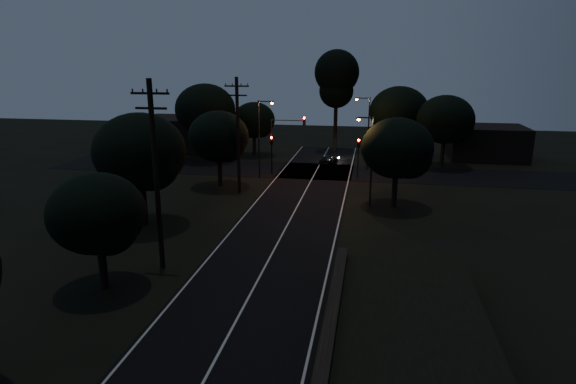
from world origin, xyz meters
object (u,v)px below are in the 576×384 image
(utility_pole_mid, at_px, (156,174))
(signal_right, at_px, (358,151))
(streetlight_c, at_px, (370,155))
(utility_pole_far, at_px, (238,134))
(car, at_px, (329,160))
(streetlight_a, at_px, (261,134))
(signal_left, at_px, (272,148))
(tall_pine, at_px, (337,78))
(signal_mast, at_px, (287,134))
(streetlight_b, at_px, (367,128))

(utility_pole_mid, height_order, signal_right, utility_pole_mid)
(utility_pole_mid, xyz_separation_m, streetlight_c, (11.83, 15.00, -1.39))
(utility_pole_far, relative_size, car, 3.28)
(car, bearing_deg, streetlight_a, 71.22)
(streetlight_a, bearing_deg, car, 51.69)
(utility_pole_mid, relative_size, car, 3.43)
(utility_pole_far, bearing_deg, streetlight_c, -9.60)
(signal_right, distance_m, car, 7.37)
(signal_left, xyz_separation_m, signal_right, (9.20, 0.00, 0.00))
(signal_right, height_order, streetlight_c, streetlight_c)
(utility_pole_mid, distance_m, utility_pole_far, 17.00)
(tall_pine, bearing_deg, car, -89.92)
(signal_mast, xyz_separation_m, streetlight_c, (8.74, -9.99, 0.01))
(signal_right, height_order, streetlight_a, streetlight_a)
(streetlight_b, relative_size, car, 2.50)
(car, bearing_deg, utility_pole_mid, 96.79)
(signal_right, distance_m, streetlight_b, 4.45)
(tall_pine, bearing_deg, signal_left, -110.46)
(signal_left, height_order, signal_right, same)
(signal_mast, relative_size, car, 1.95)
(tall_pine, xyz_separation_m, streetlight_a, (-6.31, -17.00, -4.92))
(tall_pine, relative_size, signal_mast, 2.12)
(streetlight_a, bearing_deg, utility_pole_mid, -91.73)
(signal_left, bearing_deg, streetlight_a, -109.59)
(streetlight_a, relative_size, streetlight_b, 1.00)
(signal_mast, distance_m, streetlight_b, 9.15)
(utility_pole_far, relative_size, tall_pine, 0.79)
(tall_pine, relative_size, streetlight_b, 1.66)
(streetlight_c, bearing_deg, streetlight_b, 92.14)
(signal_right, bearing_deg, streetlight_a, -168.66)
(car, bearing_deg, streetlight_b, 174.56)
(utility_pole_mid, distance_m, streetlight_b, 31.15)
(streetlight_b, bearing_deg, utility_pole_mid, -111.30)
(signal_right, relative_size, streetlight_a, 0.51)
(signal_mast, distance_m, streetlight_c, 13.28)
(utility_pole_far, relative_size, streetlight_b, 1.31)
(streetlight_c, bearing_deg, signal_right, 97.02)
(streetlight_b, bearing_deg, streetlight_a, -150.52)
(streetlight_b, distance_m, car, 6.26)
(streetlight_a, bearing_deg, utility_pole_far, -96.59)
(signal_right, bearing_deg, streetlight_c, -82.98)
(signal_mast, relative_size, streetlight_c, 0.83)
(utility_pole_far, height_order, signal_left, utility_pole_far)
(tall_pine, relative_size, streetlight_c, 1.77)
(utility_pole_mid, height_order, streetlight_b, utility_pole_mid)
(utility_pole_far, xyz_separation_m, streetlight_b, (11.31, 12.00, -0.85))
(utility_pole_far, relative_size, streetlight_a, 1.31)
(streetlight_b, xyz_separation_m, car, (-4.29, 2.00, -4.09))
(streetlight_a, xyz_separation_m, streetlight_b, (10.61, 6.00, 0.00))
(utility_pole_mid, bearing_deg, tall_pine, 80.07)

